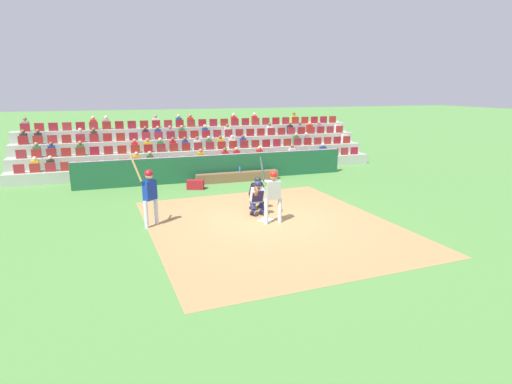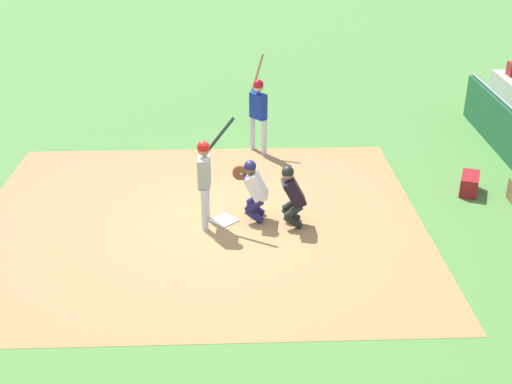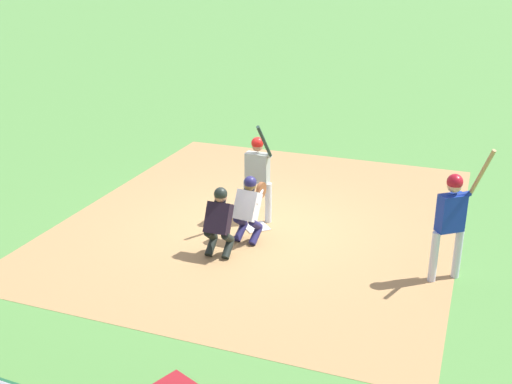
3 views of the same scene
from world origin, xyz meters
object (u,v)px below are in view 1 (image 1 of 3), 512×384
Objects in this scene: home_plate_marker at (266,220)px; home_plate_umpire at (257,191)px; water_bottle_on_bench at (240,169)px; batter_at_plate at (273,191)px; on_deck_batter at (149,191)px; equipment_duffel_bag at (195,185)px; dugout_bench at (238,177)px; catcher_crouching at (257,196)px.

home_plate_umpire is (-0.14, -1.32, 0.68)m from home_plate_marker.
batter_at_plate is at bearing 82.48° from water_bottle_on_bench.
home_plate_marker is 3.90m from on_deck_batter.
on_deck_batter reaches higher than batter_at_plate.
home_plate_umpire is at bearing -170.22° from on_deck_batter.
home_plate_marker is 0.35× the size of home_plate_umpire.
water_bottle_on_bench is 0.37× the size of equipment_duffel_bag.
home_plate_umpire reaches higher than home_plate_marker.
equipment_duffel_bag is at bearing -75.40° from batter_at_plate.
dugout_bench is 7.20m from on_deck_batter.
water_bottle_on_bench reaches higher than home_plate_marker.
catcher_crouching is at bearing -76.80° from batter_at_plate.
home_plate_marker is at bearing -72.15° from batter_at_plate.
on_deck_batter is (3.78, -1.00, 0.07)m from batter_at_plate.
on_deck_batter is at bearing -10.29° from home_plate_marker.
home_plate_marker is 0.34× the size of catcher_crouching.
batter_at_plate reaches higher than catcher_crouching.
batter_at_plate is (-0.11, 0.34, 1.07)m from home_plate_marker.
catcher_crouching reaches higher than home_plate_umpire.
home_plate_marker is 0.11× the size of dugout_bench.
dugout_bench is 1.71× the size of on_deck_batter.
dugout_bench is (-0.76, -6.51, -0.86)m from batter_at_plate.
on_deck_batter is at bearing 9.78° from home_plate_umpire.
batter_at_plate reaches higher than home_plate_marker.
water_bottle_on_bench is (-0.85, -6.47, -0.51)m from batter_at_plate.
catcher_crouching reaches higher than dugout_bench.
water_bottle_on_bench is at bearing -98.92° from home_plate_marker.
catcher_crouching reaches higher than water_bottle_on_bench.
equipment_duffel_bag is at bearing -75.12° from catcher_crouching.
on_deck_batter is at bearing 83.11° from equipment_duffel_bag.
catcher_crouching is 5.70m from dugout_bench.
on_deck_batter is (3.67, -0.67, 1.14)m from home_plate_marker.
equipment_duffel_bag is (1.45, -5.58, -0.88)m from batter_at_plate.
batter_at_plate is 2.93× the size of equipment_duffel_bag.
dugout_bench is 14.65× the size of water_bottle_on_bench.
on_deck_batter reaches higher than dugout_bench.
catcher_crouching is at bearing 71.43° from home_plate_umpire.
dugout_bench is at bearing -99.92° from catcher_crouching.
dugout_bench is (-0.98, -5.59, -0.49)m from catcher_crouching.
catcher_crouching is 4.85m from equipment_duffel_bag.
home_plate_marker is 0.92m from catcher_crouching.
catcher_crouching is at bearing 124.91° from equipment_duffel_bag.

